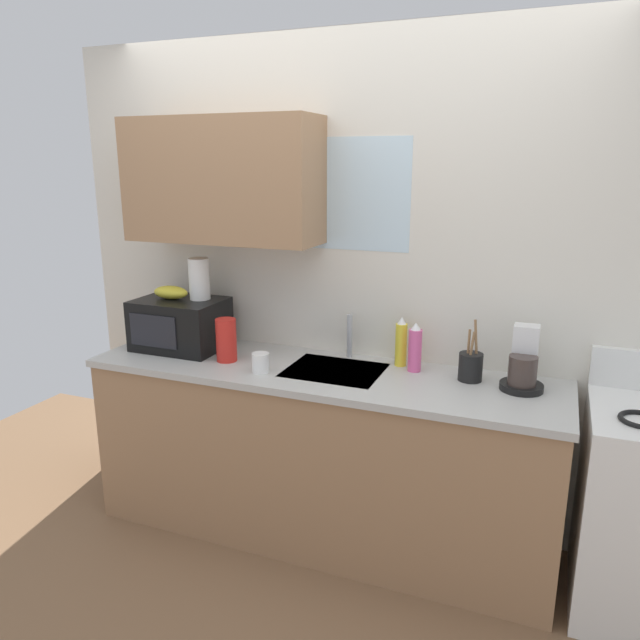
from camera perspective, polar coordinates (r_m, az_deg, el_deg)
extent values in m
cube|color=silver|center=(3.16, 2.35, 3.25)|extent=(3.10, 0.10, 2.50)
cube|color=#9E7551|center=(3.16, -9.28, 12.94)|extent=(1.02, 0.32, 0.62)
cube|color=silver|center=(3.04, 3.44, 11.81)|extent=(0.56, 0.02, 0.55)
cube|color=#9E7551|center=(3.13, 0.00, -12.82)|extent=(2.30, 0.60, 0.86)
cube|color=#B7B7B2|center=(2.95, 0.00, -5.04)|extent=(2.33, 0.63, 0.03)
cube|color=#9EA0A5|center=(2.96, 1.38, -6.04)|extent=(0.46, 0.38, 0.14)
cylinder|color=#B2B5BA|center=(3.10, 2.83, -1.51)|extent=(0.03, 0.03, 0.23)
cube|color=black|center=(3.33, -13.09, -0.36)|extent=(0.46, 0.34, 0.27)
cube|color=black|center=(3.22, -15.57, -1.02)|extent=(0.28, 0.01, 0.17)
ellipsoid|color=gold|center=(3.31, -13.97, 2.56)|extent=(0.20, 0.11, 0.07)
cylinder|color=white|center=(3.26, -11.39, 3.85)|extent=(0.11, 0.11, 0.22)
cylinder|color=black|center=(2.83, 18.55, -6.02)|extent=(0.19, 0.19, 0.03)
cylinder|color=#3F332D|center=(2.79, 18.67, -4.55)|extent=(0.12, 0.12, 0.13)
cube|color=silver|center=(2.85, 18.86, -3.00)|extent=(0.11, 0.09, 0.26)
cylinder|color=yellow|center=(2.99, 7.69, -2.34)|extent=(0.06, 0.06, 0.21)
cone|color=white|center=(2.96, 7.77, -0.04)|extent=(0.04, 0.04, 0.04)
cylinder|color=#E55999|center=(2.93, 8.99, -2.86)|extent=(0.06, 0.06, 0.21)
cone|color=white|center=(2.89, 9.08, -0.59)|extent=(0.05, 0.05, 0.04)
cylinder|color=red|center=(3.07, -8.89, -1.89)|extent=(0.10, 0.10, 0.22)
cylinder|color=white|center=(2.90, -5.66, -4.05)|extent=(0.08, 0.08, 0.09)
cylinder|color=black|center=(2.86, 14.09, -4.34)|extent=(0.11, 0.11, 0.13)
cylinder|color=olive|center=(2.84, 13.88, -2.85)|extent=(0.02, 0.02, 0.21)
cylinder|color=olive|center=(2.84, 14.60, -2.44)|extent=(0.04, 0.02, 0.25)
cylinder|color=olive|center=(2.82, 14.12, -3.04)|extent=(0.03, 0.02, 0.20)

